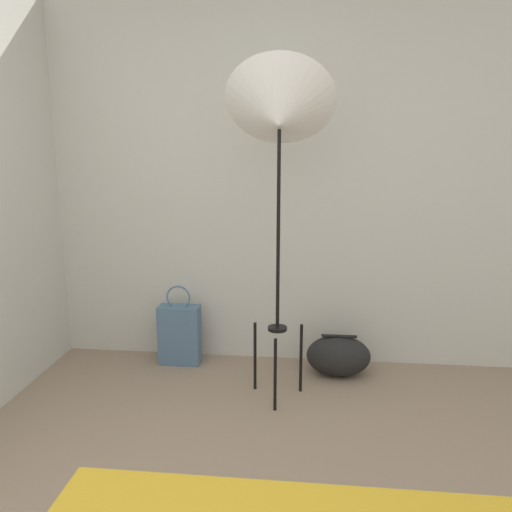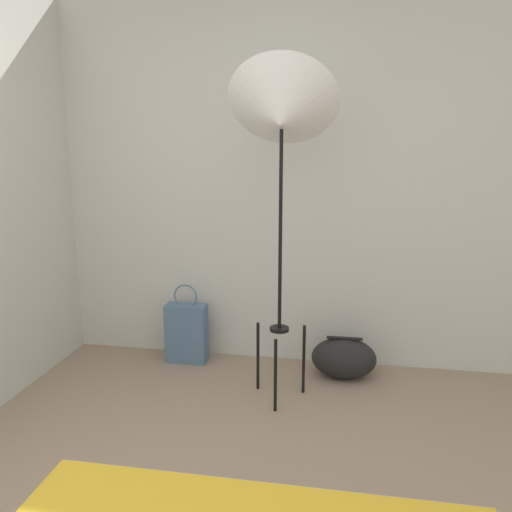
# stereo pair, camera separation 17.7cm
# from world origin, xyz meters

# --- Properties ---
(wall_back) EXTENTS (8.00, 0.05, 2.60)m
(wall_back) POSITION_xyz_m (0.00, 2.31, 1.30)
(wall_back) COLOR beige
(wall_back) RESTS_ON ground_plane
(photo_umbrella) EXTENTS (0.65, 0.60, 2.07)m
(photo_umbrella) POSITION_xyz_m (0.16, 1.68, 1.74)
(photo_umbrella) COLOR black
(photo_umbrella) RESTS_ON ground_plane
(tote_bag) EXTENTS (0.30, 0.14, 0.59)m
(tote_bag) POSITION_xyz_m (-0.58, 2.11, 0.22)
(tote_bag) COLOR slate
(tote_bag) RESTS_ON ground_plane
(duffel_bag) EXTENTS (0.44, 0.28, 0.29)m
(duffel_bag) POSITION_xyz_m (0.57, 2.03, 0.14)
(duffel_bag) COLOR black
(duffel_bag) RESTS_ON ground_plane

